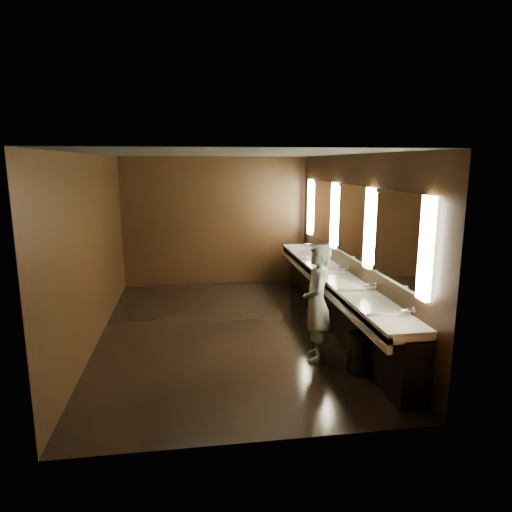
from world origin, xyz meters
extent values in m
plane|color=black|center=(0.00, 0.00, 0.00)|extent=(6.00, 6.00, 0.00)
cube|color=#2D2D2B|center=(0.00, 0.00, 2.80)|extent=(4.00, 6.00, 0.02)
cube|color=black|center=(0.00, 3.00, 1.40)|extent=(4.00, 0.02, 2.80)
cube|color=black|center=(0.00, -3.00, 1.40)|extent=(4.00, 0.02, 2.80)
cube|color=black|center=(-2.00, 0.00, 1.40)|extent=(0.02, 6.00, 2.80)
cube|color=black|center=(2.00, 0.00, 1.40)|extent=(0.02, 6.00, 2.80)
cube|color=black|center=(1.82, 0.00, 0.40)|extent=(0.36, 5.40, 0.81)
cube|color=white|center=(1.73, 0.00, 0.85)|extent=(0.55, 5.40, 0.12)
cube|color=white|center=(1.48, 0.00, 0.77)|extent=(0.06, 5.40, 0.18)
cylinder|color=silver|center=(1.91, -2.20, 0.99)|extent=(0.18, 0.04, 0.04)
cylinder|color=silver|center=(1.91, -1.10, 0.99)|extent=(0.18, 0.04, 0.04)
cylinder|color=silver|center=(1.91, 0.00, 0.99)|extent=(0.18, 0.04, 0.04)
cylinder|color=silver|center=(1.91, 1.10, 0.99)|extent=(0.18, 0.04, 0.04)
cylinder|color=silver|center=(1.91, 2.20, 0.99)|extent=(0.18, 0.04, 0.04)
cube|color=#FBF4C3|center=(1.97, -2.40, 1.75)|extent=(0.06, 0.22, 1.15)
cube|color=white|center=(1.99, -1.60, 1.75)|extent=(0.03, 1.32, 1.15)
cube|color=#FBF4C3|center=(1.97, -0.80, 1.75)|extent=(0.06, 0.23, 1.15)
cube|color=white|center=(1.99, 0.00, 1.75)|extent=(0.03, 1.32, 1.15)
cube|color=#FBF4C3|center=(1.97, 0.80, 1.75)|extent=(0.06, 0.23, 1.15)
cube|color=white|center=(1.99, 1.60, 1.75)|extent=(0.03, 1.32, 1.15)
cube|color=#FBF4C3|center=(1.97, 2.40, 1.75)|extent=(0.06, 0.22, 1.15)
imported|color=#82B1C2|center=(1.11, -1.20, 0.80)|extent=(0.50, 0.66, 1.60)
cylinder|color=black|center=(1.58, -1.71, 0.27)|extent=(0.37, 0.37, 0.53)
camera|label=1|loc=(-0.58, -6.94, 2.67)|focal=32.00mm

